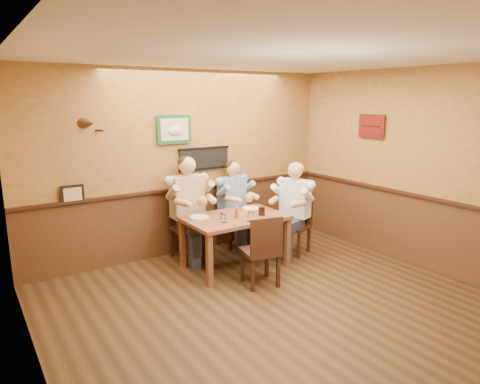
{
  "coord_description": "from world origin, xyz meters",
  "views": [
    {
      "loc": [
        -2.89,
        -3.37,
        2.36
      ],
      "look_at": [
        0.3,
        1.45,
        1.1
      ],
      "focal_mm": 32.0,
      "sensor_mm": 36.0,
      "label": 1
    }
  ],
  "objects_px": {
    "hot_sauce_bottle": "(236,213)",
    "chair_back_right": "(232,220)",
    "cola_tumbler": "(262,211)",
    "water_glass_mid": "(251,217)",
    "diner_white_elder": "(295,213)",
    "pepper_shaker": "(222,216)",
    "chair_near_side": "(260,250)",
    "dining_table": "(235,222)",
    "chair_back_left": "(188,227)",
    "diner_blue_polo": "(232,208)",
    "salt_shaker": "(235,214)",
    "diner_tan_shirt": "(188,213)",
    "chair_right_end": "(295,225)",
    "water_glass_left": "(224,218)"
  },
  "relations": [
    {
      "from": "chair_back_right",
      "to": "water_glass_mid",
      "type": "height_order",
      "value": "water_glass_mid"
    },
    {
      "from": "chair_back_left",
      "to": "salt_shaker",
      "type": "height_order",
      "value": "chair_back_left"
    },
    {
      "from": "pepper_shaker",
      "to": "diner_tan_shirt",
      "type": "bearing_deg",
      "value": 103.11
    },
    {
      "from": "diner_white_elder",
      "to": "salt_shaker",
      "type": "height_order",
      "value": "diner_white_elder"
    },
    {
      "from": "chair_back_left",
      "to": "pepper_shaker",
      "type": "xyz_separation_m",
      "value": [
        0.16,
        -0.71,
        0.31
      ]
    },
    {
      "from": "chair_back_right",
      "to": "cola_tumbler",
      "type": "distance_m",
      "value": 1.03
    },
    {
      "from": "chair_right_end",
      "to": "diner_white_elder",
      "type": "height_order",
      "value": "diner_white_elder"
    },
    {
      "from": "chair_right_end",
      "to": "diner_white_elder",
      "type": "relative_size",
      "value": 0.7
    },
    {
      "from": "diner_blue_polo",
      "to": "chair_near_side",
      "type": "bearing_deg",
      "value": -113.92
    },
    {
      "from": "chair_back_right",
      "to": "cola_tumbler",
      "type": "relative_size",
      "value": 7.32
    },
    {
      "from": "chair_back_right",
      "to": "cola_tumbler",
      "type": "height_order",
      "value": "chair_back_right"
    },
    {
      "from": "water_glass_mid",
      "to": "salt_shaker",
      "type": "relative_size",
      "value": 1.42
    },
    {
      "from": "dining_table",
      "to": "chair_back_left",
      "type": "xyz_separation_m",
      "value": [
        -0.4,
        0.68,
        -0.17
      ]
    },
    {
      "from": "pepper_shaker",
      "to": "salt_shaker",
      "type": "bearing_deg",
      "value": -6.44
    },
    {
      "from": "chair_back_left",
      "to": "pepper_shaker",
      "type": "height_order",
      "value": "chair_back_left"
    },
    {
      "from": "dining_table",
      "to": "diner_blue_polo",
      "type": "height_order",
      "value": "diner_blue_polo"
    },
    {
      "from": "chair_near_side",
      "to": "diner_blue_polo",
      "type": "relative_size",
      "value": 0.75
    },
    {
      "from": "cola_tumbler",
      "to": "water_glass_mid",
      "type": "bearing_deg",
      "value": -150.73
    },
    {
      "from": "water_glass_left",
      "to": "pepper_shaker",
      "type": "distance_m",
      "value": 0.16
    },
    {
      "from": "diner_blue_polo",
      "to": "cola_tumbler",
      "type": "xyz_separation_m",
      "value": [
        -0.11,
        -0.95,
        0.18
      ]
    },
    {
      "from": "salt_shaker",
      "to": "cola_tumbler",
      "type": "bearing_deg",
      "value": -17.38
    },
    {
      "from": "diner_tan_shirt",
      "to": "hot_sauce_bottle",
      "type": "height_order",
      "value": "diner_tan_shirt"
    },
    {
      "from": "dining_table",
      "to": "chair_near_side",
      "type": "height_order",
      "value": "chair_near_side"
    },
    {
      "from": "chair_back_right",
      "to": "hot_sauce_bottle",
      "type": "xyz_separation_m",
      "value": [
        -0.49,
        -0.89,
        0.39
      ]
    },
    {
      "from": "chair_right_end",
      "to": "chair_near_side",
      "type": "xyz_separation_m",
      "value": [
        -1.13,
        -0.64,
        0.02
      ]
    },
    {
      "from": "water_glass_left",
      "to": "cola_tumbler",
      "type": "distance_m",
      "value": 0.63
    },
    {
      "from": "diner_tan_shirt",
      "to": "chair_back_left",
      "type": "bearing_deg",
      "value": 0.0
    },
    {
      "from": "diner_white_elder",
      "to": "pepper_shaker",
      "type": "xyz_separation_m",
      "value": [
        -1.31,
        0.01,
        0.15
      ]
    },
    {
      "from": "diner_white_elder",
      "to": "water_glass_mid",
      "type": "height_order",
      "value": "diner_white_elder"
    },
    {
      "from": "water_glass_left",
      "to": "pepper_shaker",
      "type": "relative_size",
      "value": 1.25
    },
    {
      "from": "chair_right_end",
      "to": "chair_near_side",
      "type": "height_order",
      "value": "chair_near_side"
    },
    {
      "from": "chair_back_left",
      "to": "chair_right_end",
      "type": "xyz_separation_m",
      "value": [
        1.47,
        -0.72,
        -0.04
      ]
    },
    {
      "from": "water_glass_left",
      "to": "hot_sauce_bottle",
      "type": "relative_size",
      "value": 0.69
    },
    {
      "from": "dining_table",
      "to": "chair_back_right",
      "type": "distance_m",
      "value": 0.93
    },
    {
      "from": "chair_near_side",
      "to": "diner_tan_shirt",
      "type": "height_order",
      "value": "diner_tan_shirt"
    },
    {
      "from": "chair_right_end",
      "to": "diner_white_elder",
      "type": "xyz_separation_m",
      "value": [
        0.0,
        0.0,
        0.19
      ]
    },
    {
      "from": "chair_back_left",
      "to": "water_glass_mid",
      "type": "relative_size",
      "value": 7.34
    },
    {
      "from": "chair_near_side",
      "to": "pepper_shaker",
      "type": "distance_m",
      "value": 0.75
    },
    {
      "from": "water_glass_mid",
      "to": "water_glass_left",
      "type": "bearing_deg",
      "value": 151.84
    },
    {
      "from": "diner_tan_shirt",
      "to": "diner_blue_polo",
      "type": "distance_m",
      "value": 0.86
    },
    {
      "from": "hot_sauce_bottle",
      "to": "chair_near_side",
      "type": "bearing_deg",
      "value": -91.0
    },
    {
      "from": "hot_sauce_bottle",
      "to": "chair_back_right",
      "type": "bearing_deg",
      "value": 60.97
    },
    {
      "from": "chair_right_end",
      "to": "water_glass_mid",
      "type": "height_order",
      "value": "chair_right_end"
    },
    {
      "from": "chair_back_left",
      "to": "chair_near_side",
      "type": "height_order",
      "value": "chair_back_left"
    },
    {
      "from": "salt_shaker",
      "to": "chair_right_end",
      "type": "bearing_deg",
      "value": 0.68
    },
    {
      "from": "diner_white_elder",
      "to": "chair_back_left",
      "type": "bearing_deg",
      "value": -137.15
    },
    {
      "from": "dining_table",
      "to": "chair_right_end",
      "type": "bearing_deg",
      "value": -2.06
    },
    {
      "from": "chair_right_end",
      "to": "chair_back_left",
      "type": "bearing_deg",
      "value": -137.15
    },
    {
      "from": "chair_back_right",
      "to": "water_glass_left",
      "type": "xyz_separation_m",
      "value": [
        -0.74,
        -0.96,
        0.36
      ]
    },
    {
      "from": "dining_table",
      "to": "hot_sauce_bottle",
      "type": "height_order",
      "value": "hot_sauce_bottle"
    }
  ]
}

